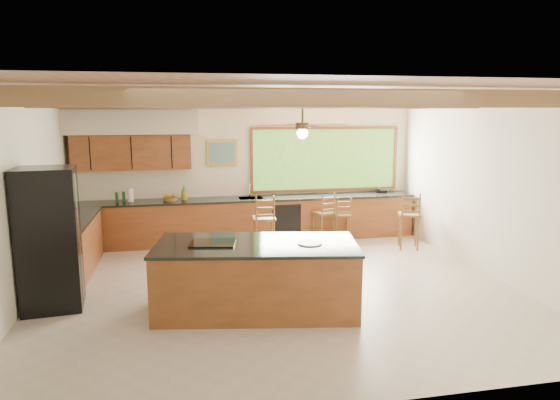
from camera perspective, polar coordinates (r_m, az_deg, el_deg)
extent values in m
plane|color=beige|center=(7.88, -0.25, -9.97)|extent=(7.20, 7.20, 0.00)
cube|color=beige|center=(10.68, -3.66, 3.62)|extent=(7.20, 0.04, 3.00)
cube|color=beige|center=(4.43, 7.99, -5.83)|extent=(7.20, 0.04, 3.00)
cube|color=beige|center=(7.67, -27.66, -0.11)|extent=(0.04, 6.50, 3.00)
cube|color=beige|center=(8.92, 23.07, 1.53)|extent=(0.04, 6.50, 3.00)
cube|color=#95654A|center=(7.41, -0.27, 12.38)|extent=(7.20, 6.50, 0.04)
cube|color=olive|center=(5.84, 2.85, 11.59)|extent=(7.10, 0.15, 0.22)
cube|color=olive|center=(7.89, -0.99, 11.23)|extent=(7.10, 0.15, 0.22)
cube|color=olive|center=(9.67, -2.97, 11.02)|extent=(7.10, 0.15, 0.22)
cube|color=brown|center=(10.39, -16.53, 5.26)|extent=(2.30, 0.35, 0.70)
cube|color=beige|center=(10.29, -16.74, 8.55)|extent=(2.60, 0.50, 0.48)
cylinder|color=#FFEABF|center=(10.39, -20.55, 7.08)|extent=(0.10, 0.10, 0.01)
cylinder|color=#FFEABF|center=(10.26, -12.75, 7.44)|extent=(0.10, 0.10, 0.01)
cube|color=#89BC43|center=(10.99, 5.20, 4.67)|extent=(3.20, 0.04, 1.30)
cube|color=gold|center=(10.55, -6.63, 5.40)|extent=(0.64, 0.03, 0.54)
cube|color=#3A6950|center=(10.53, -6.62, 5.39)|extent=(0.54, 0.01, 0.44)
cube|color=brown|center=(10.52, -3.34, -2.33)|extent=(7.00, 0.65, 0.88)
cube|color=black|center=(10.43, -3.37, 0.13)|extent=(7.04, 0.69, 0.04)
cube|color=brown|center=(9.09, -22.72, -5.13)|extent=(0.65, 2.35, 0.88)
cube|color=black|center=(8.99, -22.92, -2.29)|extent=(0.69, 2.39, 0.04)
cube|color=black|center=(10.33, 0.77, -2.67)|extent=(0.60, 0.02, 0.78)
cube|color=silver|center=(10.43, -3.37, 0.16)|extent=(0.50, 0.38, 0.03)
cylinder|color=silver|center=(10.60, -3.53, 1.22)|extent=(0.03, 0.03, 0.30)
cylinder|color=silver|center=(10.48, -3.46, 1.84)|extent=(0.03, 0.20, 0.03)
cylinder|color=silver|center=(10.33, -16.73, 0.53)|extent=(0.11, 0.11, 0.28)
cylinder|color=#183D19|center=(10.37, -18.14, 0.27)|extent=(0.06, 0.06, 0.21)
cylinder|color=#183D19|center=(10.39, -17.43, 0.35)|extent=(0.06, 0.06, 0.21)
cube|color=black|center=(11.30, 11.51, 1.08)|extent=(0.26, 0.23, 0.10)
cube|color=brown|center=(6.92, -2.70, -8.92)|extent=(2.85, 1.68, 0.91)
cube|color=black|center=(6.78, -2.73, -5.13)|extent=(2.90, 1.73, 0.04)
cube|color=black|center=(6.81, -7.70, -4.87)|extent=(0.67, 0.57, 0.02)
cylinder|color=silver|center=(6.75, 3.44, -4.96)|extent=(0.33, 0.33, 0.02)
cube|color=black|center=(7.54, -24.85, -4.06)|extent=(0.84, 0.82, 1.97)
cube|color=silver|center=(7.46, -21.99, -4.00)|extent=(0.03, 0.05, 1.81)
cube|color=brown|center=(9.45, -1.83, -2.09)|extent=(0.45, 0.45, 0.04)
cylinder|color=brown|center=(9.35, -2.66, -4.53)|extent=(0.04, 0.04, 0.69)
cylinder|color=brown|center=(9.40, -0.65, -4.44)|extent=(0.04, 0.04, 0.69)
cylinder|color=brown|center=(9.67, -2.96, -4.04)|extent=(0.04, 0.04, 0.69)
cylinder|color=brown|center=(9.72, -1.02, -3.95)|extent=(0.04, 0.04, 0.69)
cube|color=brown|center=(10.34, 4.98, -1.43)|extent=(0.49, 0.49, 0.04)
cylinder|color=brown|center=(10.23, 4.38, -3.45)|extent=(0.04, 0.04, 0.62)
cylinder|color=brown|center=(10.31, 5.99, -3.36)|extent=(0.04, 0.04, 0.62)
cylinder|color=brown|center=(10.51, 3.94, -3.07)|extent=(0.04, 0.04, 0.62)
cylinder|color=brown|center=(10.59, 5.51, -2.99)|extent=(0.04, 0.04, 0.62)
cube|color=brown|center=(10.44, 7.13, -1.69)|extent=(0.39, 0.39, 0.04)
cylinder|color=brown|center=(10.34, 6.62, -3.50)|extent=(0.03, 0.03, 0.57)
cylinder|color=brown|center=(10.43, 8.05, -3.42)|extent=(0.03, 0.03, 0.57)
cylinder|color=brown|center=(10.59, 6.16, -3.17)|extent=(0.03, 0.03, 0.57)
cylinder|color=brown|center=(10.68, 7.56, -3.09)|extent=(0.03, 0.03, 0.57)
cube|color=brown|center=(10.19, 14.58, -1.61)|extent=(0.52, 0.52, 0.04)
cylinder|color=brown|center=(10.06, 14.06, -3.83)|extent=(0.04, 0.04, 0.67)
cylinder|color=brown|center=(10.20, 15.71, -3.71)|extent=(0.04, 0.04, 0.67)
cylinder|color=brown|center=(10.34, 13.29, -3.41)|extent=(0.04, 0.04, 0.67)
cylinder|color=brown|center=(10.48, 14.90, -3.30)|extent=(0.04, 0.04, 0.67)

